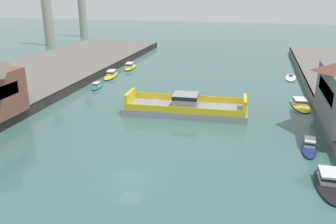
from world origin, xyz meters
TOP-DOWN VIEW (x-y plane):
  - ground_plane at (0.00, 0.00)m, footprint 400.00×400.00m
  - chain_ferry at (1.60, 22.34)m, footprint 20.48×7.99m
  - moored_boat_near_left at (-19.80, 33.66)m, footprint 2.57×5.73m
  - moored_boat_near_right at (20.48, 52.38)m, footprint 3.07×7.87m
  - moored_boat_mid_left at (20.80, 3.70)m, footprint 2.77×7.89m
  - moored_boat_mid_right at (20.51, 31.17)m, footprint 3.84×8.54m
  - moored_boat_far_left at (-19.70, 53.60)m, footprint 3.28×8.29m
  - moored_boat_far_right at (19.90, 12.54)m, footprint 2.45×6.36m
  - moored_boat_upstream_a at (-20.84, 43.71)m, footprint 3.32×8.45m
  - bollard_left_aft at (-23.37, 11.08)m, footprint 0.32×0.32m
  - bollard_left_far at (-23.37, 14.68)m, footprint 0.32×0.32m

SIDE VIEW (x-z plane):
  - ground_plane at x=0.00m, z-range 0.00..0.00m
  - moored_boat_near_right at x=20.48m, z-range -0.24..0.70m
  - moored_boat_near_left at x=-19.80m, z-range -0.16..1.06m
  - moored_boat_mid_right at x=20.51m, z-range -0.16..1.11m
  - moored_boat_far_right at x=19.90m, z-range -0.18..1.20m
  - moored_boat_upstream_a at x=-20.84m, z-range -0.19..1.26m
  - moored_boat_mid_left at x=20.80m, z-range -0.19..1.28m
  - moored_boat_far_left at x=-19.70m, z-range -0.21..1.39m
  - chain_ferry at x=1.60m, z-range -0.65..2.74m
  - bollard_left_aft at x=-23.37m, z-range 1.75..2.46m
  - bollard_left_far at x=-23.37m, z-range 1.75..2.46m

